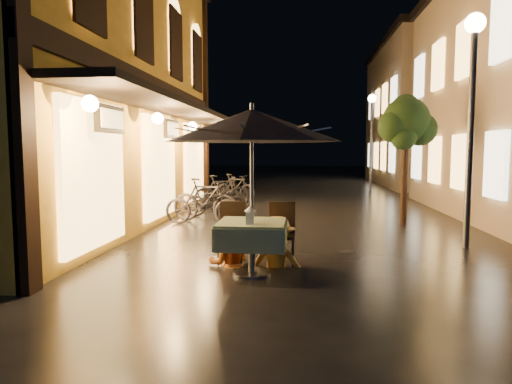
# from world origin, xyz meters

# --- Properties ---
(ground) EXTENTS (90.00, 90.00, 0.00)m
(ground) POSITION_xyz_m (0.00, 0.00, 0.00)
(ground) COLOR black
(ground) RESTS_ON ground
(west_building) EXTENTS (5.90, 11.40, 7.40)m
(west_building) POSITION_xyz_m (-5.72, 4.00, 3.71)
(west_building) COLOR gold
(west_building) RESTS_ON ground
(east_building_far) EXTENTS (7.30, 10.30, 7.30)m
(east_building_far) POSITION_xyz_m (7.49, 18.00, 3.66)
(east_building_far) COLOR tan
(east_building_far) RESTS_ON ground
(street_tree) EXTENTS (1.43, 1.20, 3.15)m
(street_tree) POSITION_xyz_m (2.41, 4.51, 2.42)
(street_tree) COLOR black
(street_tree) RESTS_ON ground
(streetlamp_near) EXTENTS (0.36, 0.36, 4.23)m
(streetlamp_near) POSITION_xyz_m (3.00, 2.00, 2.92)
(streetlamp_near) COLOR #59595E
(streetlamp_near) RESTS_ON ground
(streetlamp_far) EXTENTS (0.36, 0.36, 4.23)m
(streetlamp_far) POSITION_xyz_m (3.00, 14.00, 2.92)
(streetlamp_far) COLOR #59595E
(streetlamp_far) RESTS_ON ground
(cafe_table) EXTENTS (0.99, 0.99, 0.78)m
(cafe_table) POSITION_xyz_m (-0.75, -0.23, 0.59)
(cafe_table) COLOR #59595E
(cafe_table) RESTS_ON ground
(patio_umbrella) EXTENTS (2.55, 2.55, 2.46)m
(patio_umbrella) POSITION_xyz_m (-0.75, -0.23, 2.15)
(patio_umbrella) COLOR #59595E
(patio_umbrella) RESTS_ON ground
(cafe_chair_left) EXTENTS (0.42, 0.42, 0.97)m
(cafe_chair_left) POSITION_xyz_m (-1.15, 0.50, 0.54)
(cafe_chair_left) COLOR black
(cafe_chair_left) RESTS_ON ground
(cafe_chair_right) EXTENTS (0.42, 0.42, 0.97)m
(cafe_chair_right) POSITION_xyz_m (-0.35, 0.50, 0.54)
(cafe_chair_right) COLOR black
(cafe_chair_right) RESTS_ON ground
(table_lantern) EXTENTS (0.16, 0.16, 0.25)m
(table_lantern) POSITION_xyz_m (-0.75, -0.46, 0.92)
(table_lantern) COLOR white
(table_lantern) RESTS_ON cafe_table
(person_orange) EXTENTS (0.76, 0.63, 1.40)m
(person_orange) POSITION_xyz_m (-1.17, 0.30, 0.70)
(person_orange) COLOR #C66A26
(person_orange) RESTS_ON ground
(person_yellow) EXTENTS (1.02, 0.64, 1.51)m
(person_yellow) POSITION_xyz_m (-0.42, 0.33, 0.75)
(person_yellow) COLOR gold
(person_yellow) RESTS_ON ground
(bicycle_0) EXTENTS (1.88, 0.71, 0.98)m
(bicycle_0) POSITION_xyz_m (-2.42, 4.10, 0.49)
(bicycle_0) COLOR #222128
(bicycle_0) RESTS_ON ground
(bicycle_1) EXTENTS (1.90, 0.98, 1.10)m
(bicycle_1) POSITION_xyz_m (-2.44, 4.48, 0.55)
(bicycle_1) COLOR black
(bicycle_1) RESTS_ON ground
(bicycle_2) EXTENTS (1.76, 0.88, 0.88)m
(bicycle_2) POSITION_xyz_m (-2.35, 5.45, 0.44)
(bicycle_2) COLOR black
(bicycle_2) RESTS_ON ground
(bicycle_3) EXTENTS (1.79, 1.00, 1.03)m
(bicycle_3) POSITION_xyz_m (-2.49, 7.16, 0.52)
(bicycle_3) COLOR black
(bicycle_3) RESTS_ON ground
(bicycle_4) EXTENTS (1.67, 0.70, 0.85)m
(bicycle_4) POSITION_xyz_m (-2.75, 7.63, 0.43)
(bicycle_4) COLOR black
(bicycle_4) RESTS_ON ground
(bicycle_5) EXTENTS (1.66, 1.04, 0.96)m
(bicycle_5) POSITION_xyz_m (-2.38, 9.13, 0.48)
(bicycle_5) COLOR black
(bicycle_5) RESTS_ON ground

